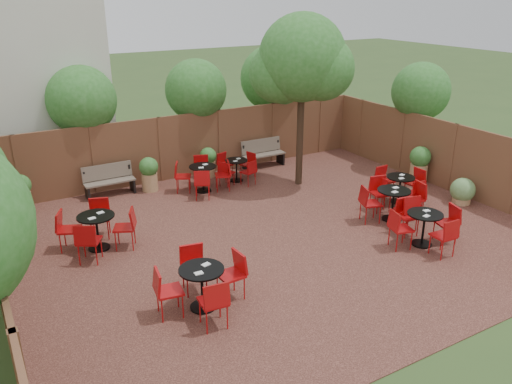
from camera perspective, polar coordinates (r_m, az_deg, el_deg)
ground at (r=12.54m, az=2.19°, el=-4.76°), size 80.00×80.00×0.00m
courtyard_paving at (r=12.53m, az=2.19°, el=-4.72°), size 12.00×10.00×0.02m
fence_back at (r=16.34m, az=-7.16°, el=5.15°), size 12.00×0.08×2.00m
fence_right at (r=15.99m, az=20.81°, el=3.54°), size 0.08×10.00×2.00m
neighbour_building at (r=17.63m, az=-25.78°, el=14.40°), size 5.00×4.00×8.00m
overhang_foliage at (r=12.56m, az=-13.65°, el=7.64°), size 15.50×10.72×2.57m
courtyard_tree at (r=14.94m, az=5.11°, el=13.93°), size 2.66×2.56×4.97m
park_bench_left at (r=15.35m, az=-15.90°, el=1.33°), size 1.43×0.47×0.88m
park_bench_right at (r=17.19m, az=0.73°, el=4.35°), size 1.47×0.47×0.90m
bistro_tables at (r=12.74m, az=2.78°, el=-1.96°), size 9.53×7.48×0.94m
planters at (r=15.09m, az=-3.39°, el=2.26°), size 11.31×4.30×1.14m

